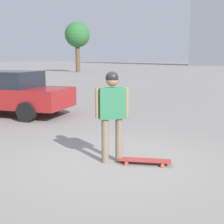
% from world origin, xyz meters
% --- Properties ---
extents(ground_plane, '(220.00, 220.00, 0.00)m').
position_xyz_m(ground_plane, '(0.00, 0.00, 0.00)').
color(ground_plane, gray).
extents(person, '(0.47, 0.49, 1.67)m').
position_xyz_m(person, '(0.00, 0.00, 1.03)').
color(person, '#7A6B56').
rests_on(person, ground_plane).
extents(skateboard, '(0.96, 0.59, 0.08)m').
position_xyz_m(skateboard, '(-0.57, -0.22, 0.07)').
color(skateboard, '#A5332D').
rests_on(skateboard, ground_plane).
extents(car_parked_near, '(4.76, 2.85, 1.47)m').
position_xyz_m(car_parked_near, '(5.68, -2.12, 0.75)').
color(car_parked_near, maroon).
rests_on(car_parked_near, ground_plane).
extents(tree_distant, '(3.24, 3.24, 6.43)m').
position_xyz_m(tree_distant, '(23.38, -27.48, 4.71)').
color(tree_distant, brown).
rests_on(tree_distant, ground_plane).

